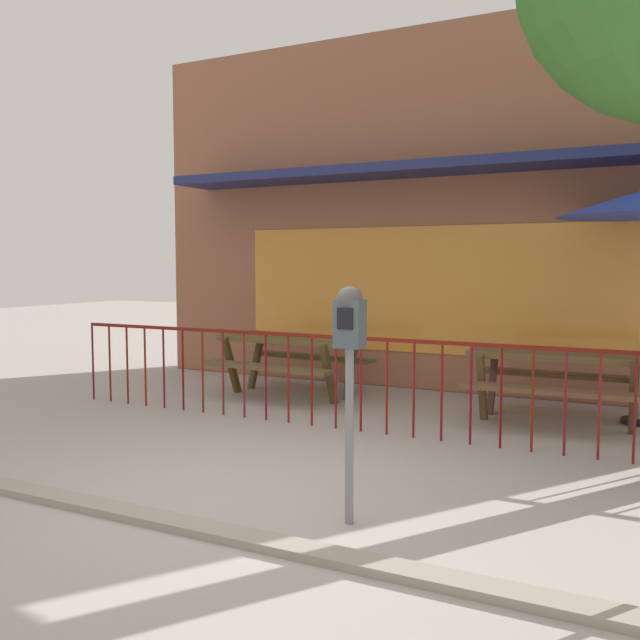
% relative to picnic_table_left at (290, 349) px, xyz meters
% --- Properties ---
extents(ground, '(40.00, 40.00, 0.00)m').
position_rel_picnic_table_left_xyz_m(ground, '(1.57, -3.51, -0.61)').
color(ground, '#A99F97').
extents(pub_storefront, '(8.68, 1.36, 4.82)m').
position_rel_picnic_table_left_xyz_m(pub_storefront, '(1.57, 1.42, 1.80)').
color(pub_storefront, brown).
rests_on(pub_storefront, ground).
extents(patio_fence_front, '(7.32, 0.04, 0.97)m').
position_rel_picnic_table_left_xyz_m(patio_fence_front, '(1.57, -1.33, 0.05)').
color(patio_fence_front, maroon).
rests_on(patio_fence_front, ground).
extents(picnic_table_left, '(1.89, 1.48, 0.79)m').
position_rel_picnic_table_left_xyz_m(picnic_table_left, '(0.00, 0.00, 0.00)').
color(picnic_table_left, brown).
rests_on(picnic_table_left, ground).
extents(picnic_table_right, '(1.83, 1.39, 0.79)m').
position_rel_picnic_table_left_xyz_m(picnic_table_right, '(3.29, -0.07, 0.00)').
color(picnic_table_right, brown).
rests_on(picnic_table_right, ground).
extents(parking_meter_near, '(0.18, 0.17, 1.56)m').
position_rel_picnic_table_left_xyz_m(parking_meter_near, '(2.48, -3.64, 0.59)').
color(parking_meter_near, slate).
rests_on(parking_meter_near, ground).
extents(curb_edge, '(12.15, 0.20, 0.11)m').
position_rel_picnic_table_left_xyz_m(curb_edge, '(1.57, -4.21, -0.61)').
color(curb_edge, gray).
rests_on(curb_edge, ground).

